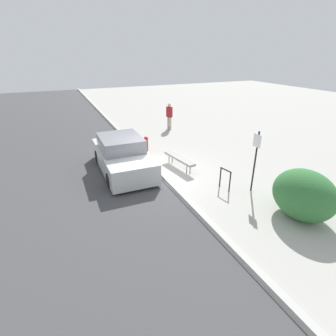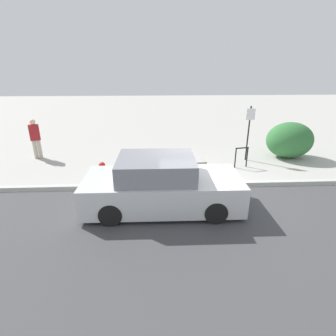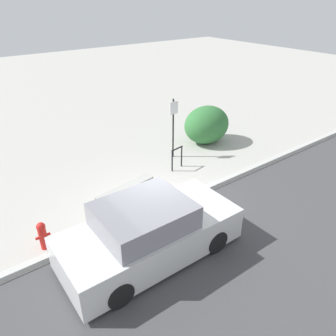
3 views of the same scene
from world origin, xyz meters
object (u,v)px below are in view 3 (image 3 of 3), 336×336
object	(u,v)px
bench	(126,188)
sign_post	(173,123)
fire_hydrant	(43,235)
bike_rack	(177,156)
parked_car_near	(149,232)

from	to	relation	value
bench	sign_post	distance (m)	3.50
sign_post	fire_hydrant	distance (m)	6.18
bike_rack	fire_hydrant	bearing A→B (deg)	-166.24
parked_car_near	sign_post	bearing A→B (deg)	46.79
bench	sign_post	xyz separation A→B (m)	(3.01, 1.53, 0.94)
bench	sign_post	bearing A→B (deg)	18.37
parked_car_near	bench	bearing A→B (deg)	73.22
bike_rack	parked_car_near	xyz separation A→B (m)	(-3.26, -3.06, 0.18)
sign_post	parked_car_near	bearing A→B (deg)	-133.78
bench	fire_hydrant	xyz separation A→B (m)	(-2.71, -0.60, -0.03)
sign_post	fire_hydrant	xyz separation A→B (m)	(-5.72, -2.13, -0.98)
bench	parked_car_near	bearing A→B (deg)	-116.01
bike_rack	sign_post	distance (m)	1.32
sign_post	bench	bearing A→B (deg)	-152.98
bike_rack	sign_post	world-z (taller)	sign_post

